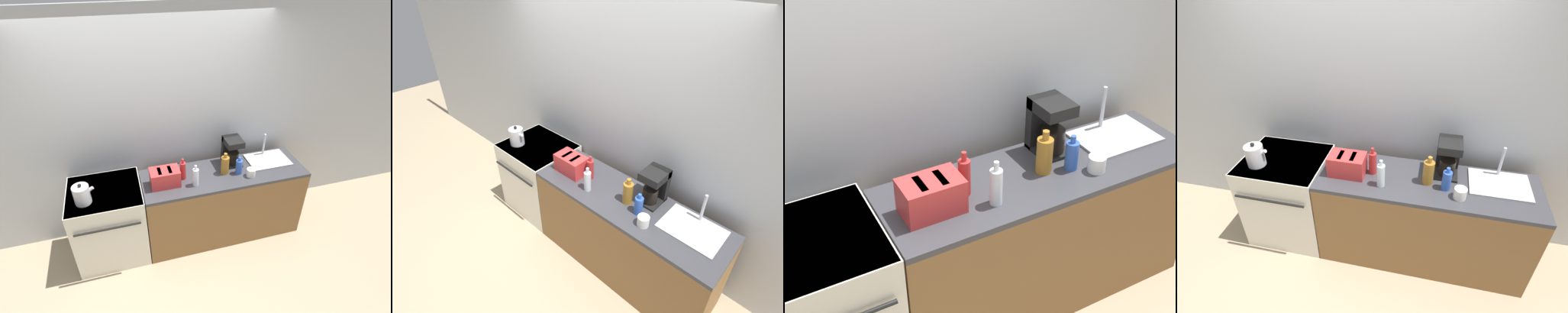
{
  "view_description": "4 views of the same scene",
  "coord_description": "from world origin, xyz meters",
  "views": [
    {
      "loc": [
        -0.4,
        -2.26,
        2.93
      ],
      "look_at": [
        0.34,
        0.38,
        1.11
      ],
      "focal_mm": 28.0,
      "sensor_mm": 36.0,
      "label": 1
    },
    {
      "loc": [
        1.76,
        -1.41,
        2.77
      ],
      "look_at": [
        0.16,
        0.31,
        1.15
      ],
      "focal_mm": 28.0,
      "sensor_mm": 36.0,
      "label": 2
    },
    {
      "loc": [
        -0.82,
        -1.7,
        2.59
      ],
      "look_at": [
        0.3,
        0.35,
        1.07
      ],
      "focal_mm": 50.0,
      "sensor_mm": 36.0,
      "label": 3
    },
    {
      "loc": [
        0.64,
        -1.71,
        2.52
      ],
      "look_at": [
        0.18,
        0.32,
        1.06
      ],
      "focal_mm": 28.0,
      "sensor_mm": 36.0,
      "label": 4
    }
  ],
  "objects": [
    {
      "name": "wall_back",
      "position": [
        0.0,
        0.72,
        1.3
      ],
      "size": [
        8.0,
        0.05,
        2.6
      ],
      "color": "silver",
      "rests_on": "ground_plane"
    },
    {
      "name": "stove",
      "position": [
        -0.66,
        0.33,
        0.46
      ],
      "size": [
        0.76,
        0.71,
        0.9
      ],
      "color": "silver",
      "rests_on": "ground_plane"
    },
    {
      "name": "counter_block",
      "position": [
        0.66,
        0.29,
        0.45
      ],
      "size": [
        1.84,
        0.59,
        0.9
      ],
      "color": "brown",
      "rests_on": "ground_plane"
    },
    {
      "name": "toaster",
      "position": [
        -0.02,
        0.26,
        1.0
      ],
      "size": [
        0.31,
        0.19,
        0.19
      ],
      "color": "red",
      "rests_on": "counter_block"
    },
    {
      "name": "coffee_maker",
      "position": [
        0.8,
        0.47,
        1.07
      ],
      "size": [
        0.19,
        0.23,
        0.32
      ],
      "color": "black",
      "rests_on": "counter_block"
    },
    {
      "name": "sink_tray",
      "position": [
        1.23,
        0.38,
        0.92
      ],
      "size": [
        0.48,
        0.35,
        0.28
      ],
      "color": "#B7B7BC",
      "rests_on": "counter_block"
    },
    {
      "name": "bottle_clear",
      "position": [
        0.29,
        0.17,
        1.01
      ],
      "size": [
        0.07,
        0.07,
        0.25
      ],
      "color": "silver",
      "rests_on": "counter_block"
    },
    {
      "name": "bottle_red",
      "position": [
        0.19,
        0.31,
        1.01
      ],
      "size": [
        0.06,
        0.06,
        0.25
      ],
      "color": "#B72828",
      "rests_on": "counter_block"
    },
    {
      "name": "bottle_amber",
      "position": [
        0.65,
        0.28,
        1.01
      ],
      "size": [
        0.09,
        0.09,
        0.25
      ],
      "color": "#9E6B23",
      "rests_on": "counter_block"
    },
    {
      "name": "bottle_blue",
      "position": [
        0.8,
        0.24,
        0.99
      ],
      "size": [
        0.07,
        0.07,
        0.21
      ],
      "color": "#2D56B7",
      "rests_on": "counter_block"
    },
    {
      "name": "cup_white",
      "position": [
        0.91,
        0.15,
        0.95
      ],
      "size": [
        0.1,
        0.1,
        0.09
      ],
      "color": "white",
      "rests_on": "counter_block"
    }
  ]
}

